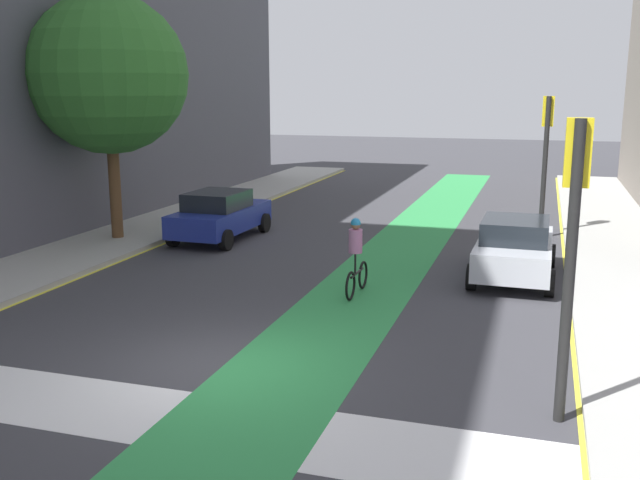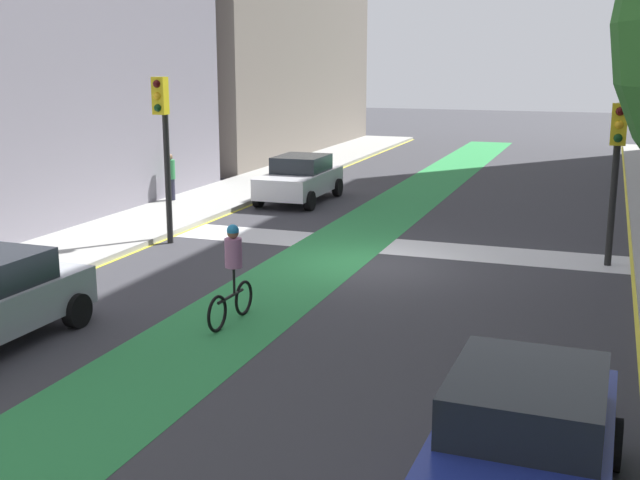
{
  "view_description": "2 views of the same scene",
  "coord_description": "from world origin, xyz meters",
  "px_view_note": "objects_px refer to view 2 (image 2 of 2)",
  "views": [
    {
      "loc": [
        5.2,
        -10.67,
        4.77
      ],
      "look_at": [
        0.28,
        5.07,
        1.26
      ],
      "focal_mm": 40.06,
      "sensor_mm": 36.0,
      "label": 1
    },
    {
      "loc": [
        -5.2,
        17.96,
        4.83
      ],
      "look_at": [
        -0.23,
        4.13,
        1.5
      ],
      "focal_mm": 44.99,
      "sensor_mm": 36.0,
      "label": 2
    }
  ],
  "objects_px": {
    "cyclist_in_lane": "(232,272)",
    "pedestrian_sidewalk_right_a": "(170,177)",
    "traffic_signal_near_left": "(617,153)",
    "traffic_signal_near_right": "(163,128)",
    "car_white_right_near": "(300,178)",
    "car_blue_left_far": "(523,447)"
  },
  "relations": [
    {
      "from": "pedestrian_sidewalk_right_a",
      "to": "traffic_signal_near_right",
      "type": "bearing_deg",
      "value": 119.22
    },
    {
      "from": "traffic_signal_near_left",
      "to": "traffic_signal_near_right",
      "type": "bearing_deg",
      "value": 7.4
    },
    {
      "from": "car_white_right_near",
      "to": "pedestrian_sidewalk_right_a",
      "type": "xyz_separation_m",
      "value": [
        3.9,
        2.02,
        0.14
      ]
    },
    {
      "from": "car_white_right_near",
      "to": "car_blue_left_far",
      "type": "xyz_separation_m",
      "value": [
        -9.28,
        17.41,
        0.0
      ]
    },
    {
      "from": "traffic_signal_near_left",
      "to": "cyclist_in_lane",
      "type": "distance_m",
      "value": 9.57
    },
    {
      "from": "pedestrian_sidewalk_right_a",
      "to": "cyclist_in_lane",
      "type": "bearing_deg",
      "value": 125.15
    },
    {
      "from": "cyclist_in_lane",
      "to": "pedestrian_sidewalk_right_a",
      "type": "relative_size",
      "value": 1.18
    },
    {
      "from": "traffic_signal_near_right",
      "to": "car_blue_left_far",
      "type": "height_order",
      "value": "traffic_signal_near_right"
    },
    {
      "from": "car_white_right_near",
      "to": "car_blue_left_far",
      "type": "height_order",
      "value": "same"
    },
    {
      "from": "car_white_right_near",
      "to": "cyclist_in_lane",
      "type": "relative_size",
      "value": 2.27
    },
    {
      "from": "traffic_signal_near_left",
      "to": "car_white_right_near",
      "type": "relative_size",
      "value": 0.91
    },
    {
      "from": "pedestrian_sidewalk_right_a",
      "to": "car_white_right_near",
      "type": "bearing_deg",
      "value": -152.65
    },
    {
      "from": "traffic_signal_near_right",
      "to": "car_white_right_near",
      "type": "xyz_separation_m",
      "value": [
        -0.97,
        -7.26,
        -2.26
      ]
    },
    {
      "from": "cyclist_in_lane",
      "to": "traffic_signal_near_left",
      "type": "bearing_deg",
      "value": -134.5
    },
    {
      "from": "cyclist_in_lane",
      "to": "pedestrian_sidewalk_right_a",
      "type": "xyz_separation_m",
      "value": [
        7.4,
        -10.51,
        -0.03
      ]
    },
    {
      "from": "cyclist_in_lane",
      "to": "car_blue_left_far",
      "type": "bearing_deg",
      "value": 139.82
    },
    {
      "from": "traffic_signal_near_right",
      "to": "car_blue_left_far",
      "type": "relative_size",
      "value": 1.03
    },
    {
      "from": "car_blue_left_far",
      "to": "cyclist_in_lane",
      "type": "distance_m",
      "value": 7.56
    },
    {
      "from": "traffic_signal_near_right",
      "to": "cyclist_in_lane",
      "type": "xyz_separation_m",
      "value": [
        -4.47,
        5.27,
        -2.09
      ]
    },
    {
      "from": "traffic_signal_near_right",
      "to": "cyclist_in_lane",
      "type": "height_order",
      "value": "traffic_signal_near_right"
    },
    {
      "from": "car_blue_left_far",
      "to": "car_white_right_near",
      "type": "bearing_deg",
      "value": -61.95
    },
    {
      "from": "traffic_signal_near_right",
      "to": "car_blue_left_far",
      "type": "distance_m",
      "value": 14.6
    }
  ]
}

